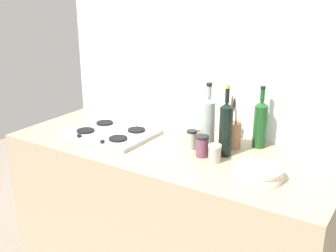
{
  "coord_description": "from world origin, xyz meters",
  "views": [
    {
      "loc": [
        1.11,
        -1.74,
        1.73
      ],
      "look_at": [
        0.0,
        0.0,
        1.02
      ],
      "focal_mm": 44.26,
      "sensor_mm": 36.0,
      "label": 1
    }
  ],
  "objects_px": {
    "stovetop_hob": "(111,133)",
    "wine_bottle_mid_left": "(226,128)",
    "wine_bottle_mid_right": "(208,122)",
    "plate_stack": "(258,173)",
    "utensil_crock": "(232,134)",
    "condiment_jar_rear": "(215,153)",
    "condiment_jar_spare": "(192,139)",
    "mixing_bowl": "(192,131)",
    "condiment_jar_front": "(202,146)",
    "wine_bottle_leftmost": "(260,123)"
  },
  "relations": [
    {
      "from": "wine_bottle_mid_right",
      "to": "plate_stack",
      "type": "bearing_deg",
      "value": -29.69
    },
    {
      "from": "condiment_jar_front",
      "to": "condiment_jar_spare",
      "type": "bearing_deg",
      "value": 146.25
    },
    {
      "from": "stovetop_hob",
      "to": "wine_bottle_mid_left",
      "type": "relative_size",
      "value": 1.31
    },
    {
      "from": "wine_bottle_mid_right",
      "to": "mixing_bowl",
      "type": "relative_size",
      "value": 2.15
    },
    {
      "from": "stovetop_hob",
      "to": "plate_stack",
      "type": "height_order",
      "value": "plate_stack"
    },
    {
      "from": "stovetop_hob",
      "to": "wine_bottle_mid_left",
      "type": "xyz_separation_m",
      "value": [
        0.68,
        0.08,
        0.13
      ]
    },
    {
      "from": "utensil_crock",
      "to": "condiment_jar_rear",
      "type": "xyz_separation_m",
      "value": [
        0.01,
        -0.23,
        -0.03
      ]
    },
    {
      "from": "condiment_jar_rear",
      "to": "stovetop_hob",
      "type": "bearing_deg",
      "value": 178.12
    },
    {
      "from": "wine_bottle_mid_right",
      "to": "condiment_jar_rear",
      "type": "height_order",
      "value": "wine_bottle_mid_right"
    },
    {
      "from": "plate_stack",
      "to": "condiment_jar_spare",
      "type": "relative_size",
      "value": 2.19
    },
    {
      "from": "mixing_bowl",
      "to": "utensil_crock",
      "type": "xyz_separation_m",
      "value": [
        0.25,
        -0.02,
        0.03
      ]
    },
    {
      "from": "wine_bottle_leftmost",
      "to": "condiment_jar_front",
      "type": "xyz_separation_m",
      "value": [
        -0.2,
        -0.28,
        -0.08
      ]
    },
    {
      "from": "wine_bottle_leftmost",
      "to": "mixing_bowl",
      "type": "distance_m",
      "value": 0.39
    },
    {
      "from": "utensil_crock",
      "to": "condiment_jar_spare",
      "type": "distance_m",
      "value": 0.22
    },
    {
      "from": "mixing_bowl",
      "to": "plate_stack",
      "type": "bearing_deg",
      "value": -30.82
    },
    {
      "from": "stovetop_hob",
      "to": "wine_bottle_mid_right",
      "type": "height_order",
      "value": "wine_bottle_mid_right"
    },
    {
      "from": "stovetop_hob",
      "to": "condiment_jar_front",
      "type": "relative_size",
      "value": 4.4
    },
    {
      "from": "wine_bottle_mid_left",
      "to": "mixing_bowl",
      "type": "bearing_deg",
      "value": 152.97
    },
    {
      "from": "stovetop_hob",
      "to": "condiment_jar_rear",
      "type": "distance_m",
      "value": 0.68
    },
    {
      "from": "plate_stack",
      "to": "wine_bottle_leftmost",
      "type": "distance_m",
      "value": 0.41
    },
    {
      "from": "wine_bottle_leftmost",
      "to": "condiment_jar_spare",
      "type": "bearing_deg",
      "value": -143.17
    },
    {
      "from": "stovetop_hob",
      "to": "condiment_jar_spare",
      "type": "height_order",
      "value": "condiment_jar_spare"
    },
    {
      "from": "plate_stack",
      "to": "wine_bottle_mid_right",
      "type": "distance_m",
      "value": 0.43
    },
    {
      "from": "stovetop_hob",
      "to": "condiment_jar_spare",
      "type": "xyz_separation_m",
      "value": [
        0.5,
        0.07,
        0.04
      ]
    },
    {
      "from": "condiment_jar_rear",
      "to": "condiment_jar_spare",
      "type": "bearing_deg",
      "value": 152.78
    },
    {
      "from": "condiment_jar_front",
      "to": "condiment_jar_rear",
      "type": "xyz_separation_m",
      "value": [
        0.09,
        -0.03,
        -0.01
      ]
    },
    {
      "from": "wine_bottle_mid_right",
      "to": "condiment_jar_front",
      "type": "distance_m",
      "value": 0.15
    },
    {
      "from": "mixing_bowl",
      "to": "stovetop_hob",
      "type": "bearing_deg",
      "value": -152.29
    },
    {
      "from": "utensil_crock",
      "to": "condiment_jar_rear",
      "type": "bearing_deg",
      "value": -87.34
    },
    {
      "from": "mixing_bowl",
      "to": "utensil_crock",
      "type": "distance_m",
      "value": 0.25
    },
    {
      "from": "stovetop_hob",
      "to": "utensil_crock",
      "type": "relative_size",
      "value": 1.66
    },
    {
      "from": "wine_bottle_leftmost",
      "to": "wine_bottle_mid_left",
      "type": "relative_size",
      "value": 0.91
    },
    {
      "from": "wine_bottle_mid_left",
      "to": "utensil_crock",
      "type": "distance_m",
      "value": 0.14
    },
    {
      "from": "condiment_jar_front",
      "to": "wine_bottle_leftmost",
      "type": "bearing_deg",
      "value": 55.08
    },
    {
      "from": "condiment_jar_rear",
      "to": "wine_bottle_leftmost",
      "type": "bearing_deg",
      "value": 70.39
    },
    {
      "from": "wine_bottle_leftmost",
      "to": "utensil_crock",
      "type": "relative_size",
      "value": 1.14
    },
    {
      "from": "wine_bottle_leftmost",
      "to": "condiment_jar_front",
      "type": "height_order",
      "value": "wine_bottle_leftmost"
    },
    {
      "from": "mixing_bowl",
      "to": "wine_bottle_mid_left",
      "type": "bearing_deg",
      "value": -27.03
    },
    {
      "from": "condiment_jar_front",
      "to": "condiment_jar_spare",
      "type": "distance_m",
      "value": 0.11
    },
    {
      "from": "condiment_jar_spare",
      "to": "plate_stack",
      "type": "bearing_deg",
      "value": -20.02
    },
    {
      "from": "stovetop_hob",
      "to": "plate_stack",
      "type": "bearing_deg",
      "value": -5.29
    },
    {
      "from": "wine_bottle_leftmost",
      "to": "wine_bottle_mid_left",
      "type": "height_order",
      "value": "wine_bottle_mid_left"
    },
    {
      "from": "utensil_crock",
      "to": "condiment_jar_front",
      "type": "xyz_separation_m",
      "value": [
        -0.08,
        -0.2,
        -0.02
      ]
    },
    {
      "from": "mixing_bowl",
      "to": "condiment_jar_rear",
      "type": "relative_size",
      "value": 1.85
    },
    {
      "from": "plate_stack",
      "to": "wine_bottle_mid_left",
      "type": "height_order",
      "value": "wine_bottle_mid_left"
    },
    {
      "from": "plate_stack",
      "to": "utensil_crock",
      "type": "relative_size",
      "value": 0.77
    },
    {
      "from": "plate_stack",
      "to": "condiment_jar_front",
      "type": "relative_size",
      "value": 2.06
    },
    {
      "from": "wine_bottle_mid_left",
      "to": "condiment_jar_rear",
      "type": "xyz_separation_m",
      "value": [
        -0.01,
        -0.1,
        -0.1
      ]
    },
    {
      "from": "plate_stack",
      "to": "condiment_jar_spare",
      "type": "bearing_deg",
      "value": 159.98
    },
    {
      "from": "wine_bottle_mid_right",
      "to": "wine_bottle_leftmost",
      "type": "bearing_deg",
      "value": 36.87
    }
  ]
}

